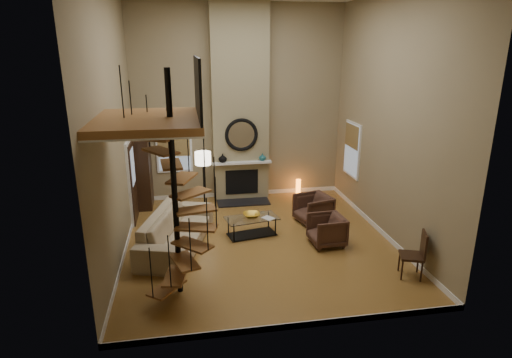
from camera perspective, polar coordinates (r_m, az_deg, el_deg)
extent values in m
cube|color=#AD7C38|center=(9.95, 0.39, -8.43)|extent=(6.00, 6.50, 0.01)
cube|color=#8F7F5C|center=(12.27, -2.27, 9.99)|extent=(6.00, 0.02, 5.50)
cube|color=#8F7F5C|center=(6.00, 5.87, 2.01)|extent=(6.00, 0.02, 5.50)
cube|color=#8F7F5C|center=(9.07, -18.70, 6.45)|extent=(0.02, 6.50, 5.50)
cube|color=#8F7F5C|center=(10.06, 17.66, 7.55)|extent=(0.02, 6.50, 5.50)
cube|color=white|center=(12.89, -2.12, -1.96)|extent=(6.00, 0.02, 0.12)
cube|color=white|center=(7.20, 5.16, -19.07)|extent=(6.00, 0.02, 0.12)
cube|color=white|center=(9.90, -17.13, -8.99)|extent=(0.02, 6.50, 0.12)
cube|color=white|center=(10.81, 16.31, -6.62)|extent=(0.02, 6.50, 0.12)
cube|color=#8C805B|center=(12.09, -2.15, 9.88)|extent=(1.60, 0.38, 5.50)
cube|color=black|center=(12.28, -1.71, -3.16)|extent=(1.50, 0.60, 0.04)
cube|color=black|center=(12.38, -1.91, -0.39)|extent=(0.95, 0.02, 0.72)
cube|color=white|center=(12.13, -1.89, 2.19)|extent=(1.70, 0.18, 0.06)
torus|color=black|center=(12.00, -1.97, 5.96)|extent=(0.94, 0.10, 0.94)
cylinder|color=white|center=(12.01, -1.98, 5.96)|extent=(0.80, 0.01, 0.80)
imported|color=black|center=(12.07, -4.52, 2.83)|extent=(0.24, 0.24, 0.25)
imported|color=#1C5B62|center=(12.22, 0.87, 2.98)|extent=(0.20, 0.20, 0.21)
cube|color=white|center=(12.36, -10.99, 4.32)|extent=(1.02, 0.04, 1.52)
cube|color=#8C9EB2|center=(12.33, -10.99, 4.29)|extent=(0.90, 0.01, 1.40)
cube|color=olive|center=(12.27, -11.05, 5.23)|extent=(0.90, 0.01, 0.98)
cube|color=white|center=(12.05, 12.82, 3.87)|extent=(0.04, 1.02, 1.52)
cube|color=#8C9EB2|center=(12.04, 12.71, 3.87)|extent=(0.01, 0.90, 1.40)
cube|color=olive|center=(11.95, 12.77, 5.66)|extent=(0.01, 0.90, 0.63)
cube|color=white|center=(11.20, -16.40, -0.36)|extent=(0.06, 1.05, 2.16)
cube|color=black|center=(11.20, -16.21, -0.47)|extent=(0.05, 0.90, 2.05)
cube|color=#8C9EB2|center=(11.08, -16.24, 1.63)|extent=(0.01, 0.60, 0.90)
cube|color=#996332|center=(7.14, -14.32, 7.57)|extent=(1.70, 2.20, 0.12)
cube|color=white|center=(7.15, -14.28, 6.98)|extent=(1.70, 2.20, 0.03)
cube|color=black|center=(7.05, -7.85, 12.18)|extent=(0.04, 2.20, 0.94)
cylinder|color=black|center=(7.40, -10.95, -1.23)|extent=(0.10, 0.10, 4.02)
cube|color=#996332|center=(7.88, -11.89, -14.12)|extent=(0.71, 0.78, 0.04)
cylinder|color=black|center=(7.42, -13.93, -12.21)|extent=(0.02, 0.02, 0.94)
cube|color=#996332|center=(7.68, -10.82, -12.69)|extent=(0.46, 0.77, 0.04)
cylinder|color=black|center=(7.15, -11.57, -10.86)|extent=(0.02, 0.02, 0.94)
cube|color=#996332|center=(7.56, -9.59, -10.88)|extent=(0.55, 0.79, 0.04)
cylinder|color=black|center=(7.04, -8.84, -8.77)|extent=(0.02, 0.02, 0.94)
cube|color=#996332|center=(7.53, -8.56, -8.75)|extent=(0.75, 0.74, 0.04)
cylinder|color=black|center=(7.11, -6.58, -6.11)|extent=(0.02, 0.02, 0.94)
cube|color=#996332|center=(7.56, -8.01, -6.44)|extent=(0.79, 0.53, 0.04)
cylinder|color=black|center=(7.30, -5.42, -3.23)|extent=(0.02, 0.02, 0.94)
cube|color=#996332|center=(7.62, -8.10, -4.12)|extent=(0.77, 0.48, 0.04)
cylinder|color=black|center=(7.54, -5.60, -0.45)|extent=(0.02, 0.02, 0.94)
cube|color=#996332|center=(7.67, -8.79, -1.92)|extent=(0.77, 0.72, 0.04)
cylinder|color=black|center=(7.76, -6.95, 2.02)|extent=(0.02, 0.02, 0.94)
cube|color=#996332|center=(7.69, -9.94, 0.10)|extent=(0.58, 0.79, 0.04)
cylinder|color=black|center=(7.89, -9.15, 4.13)|extent=(0.02, 0.02, 0.94)
cube|color=#996332|center=(7.65, -11.34, 1.95)|extent=(0.41, 0.75, 0.04)
cylinder|color=black|center=(7.89, -11.76, 5.91)|extent=(0.02, 0.02, 0.94)
cube|color=#996332|center=(7.53, -12.71, 3.67)|extent=(0.68, 0.79, 0.04)
cylinder|color=black|center=(7.74, -14.34, 7.49)|extent=(0.02, 0.02, 0.94)
cube|color=#996332|center=(7.36, -13.79, 5.36)|extent=(0.80, 0.64, 0.04)
cylinder|color=black|center=(7.47, -16.43, 9.00)|extent=(0.02, 0.02, 0.94)
cube|color=#996332|center=(7.15, -14.37, 7.09)|extent=(0.72, 0.34, 0.04)
cylinder|color=black|center=(7.12, -17.59, 10.63)|extent=(0.02, 0.02, 0.94)
cube|color=black|center=(12.16, -14.95, 0.66)|extent=(0.42, 0.90, 2.01)
imported|color=tan|center=(9.78, -10.66, -6.66)|extent=(1.80, 2.96, 0.81)
imported|color=#482C21|center=(11.00, 8.04, -3.98)|extent=(1.00, 0.98, 0.75)
imported|color=#482C21|center=(9.82, 9.87, -6.76)|extent=(0.80, 0.78, 0.69)
cube|color=silver|center=(10.09, -0.56, -5.28)|extent=(1.33, 0.84, 0.02)
cube|color=black|center=(10.26, -0.56, -7.42)|extent=(1.21, 0.72, 0.02)
cylinder|color=black|center=(9.83, -2.98, -7.34)|extent=(0.04, 0.04, 0.45)
cylinder|color=black|center=(10.17, 2.64, -6.47)|extent=(0.04, 0.04, 0.45)
cylinder|color=black|center=(10.22, -3.74, -6.36)|extent=(0.04, 0.04, 0.45)
cylinder|color=black|center=(10.54, 1.69, -5.57)|extent=(0.04, 0.04, 0.45)
imported|color=gold|center=(10.11, -0.61, -4.87)|extent=(0.40, 0.40, 0.10)
imported|color=gray|center=(10.00, 1.56, -5.36)|extent=(0.33, 0.35, 0.03)
cylinder|color=black|center=(11.60, -6.87, -4.56)|extent=(0.38, 0.38, 0.03)
cylinder|color=black|center=(11.34, -7.02, -0.88)|extent=(0.04, 0.04, 1.62)
cylinder|color=#F2E5C6|center=(11.12, -7.16, 2.79)|extent=(0.42, 0.42, 0.34)
cylinder|color=orange|center=(12.89, 5.70, -1.14)|extent=(0.14, 0.14, 0.51)
cube|color=black|center=(8.89, 20.17, -9.71)|extent=(0.55, 0.55, 0.05)
cube|color=black|center=(8.83, 21.67, -8.22)|extent=(0.17, 0.40, 0.51)
cylinder|color=black|center=(8.81, 19.05, -11.55)|extent=(0.04, 0.04, 0.41)
cylinder|color=black|center=(8.88, 21.38, -11.57)|extent=(0.04, 0.04, 0.41)
cylinder|color=black|center=(9.12, 18.70, -10.47)|extent=(0.04, 0.04, 0.41)
cylinder|color=black|center=(9.19, 20.95, -10.50)|extent=(0.04, 0.04, 0.41)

